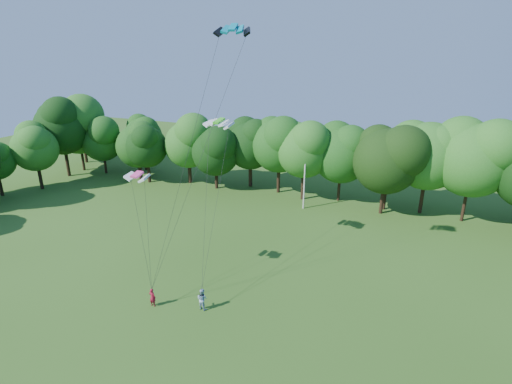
% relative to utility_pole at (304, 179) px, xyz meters
% --- Properties ---
extents(utility_pole, '(1.53, 0.36, 7.71)m').
position_rel_utility_pole_xyz_m(utility_pole, '(0.00, 0.00, 0.00)').
color(utility_pole, beige).
rests_on(utility_pole, ground).
extents(kite_flyer_left, '(0.59, 0.39, 1.60)m').
position_rel_utility_pole_xyz_m(kite_flyer_left, '(-5.31, -25.02, -3.18)').
color(kite_flyer_left, maroon).
rests_on(kite_flyer_left, ground).
extents(kite_flyer_right, '(0.99, 0.82, 1.82)m').
position_rel_utility_pole_xyz_m(kite_flyer_right, '(-1.41, -23.78, -3.07)').
color(kite_flyer_right, '#91ADC9').
rests_on(kite_flyer_right, ground).
extents(kite_teal, '(2.76, 1.60, 0.64)m').
position_rel_utility_pole_xyz_m(kite_teal, '(-0.73, -18.60, 17.24)').
color(kite_teal, '#047C95').
rests_on(kite_teal, ground).
extents(kite_green, '(2.96, 1.66, 0.45)m').
position_rel_utility_pole_xyz_m(kite_green, '(-4.31, -14.55, 9.50)').
color(kite_green, '#38CC1E').
rests_on(kite_green, ground).
extents(kite_pink, '(2.05, 1.00, 0.36)m').
position_rel_utility_pole_xyz_m(kite_pink, '(-7.90, -22.23, 6.12)').
color(kite_pink, '#EA4189').
rests_on(kite_pink, ground).
extents(tree_back_west, '(7.30, 7.30, 10.62)m').
position_rel_utility_pole_xyz_m(tree_back_west, '(-27.53, 1.90, 2.65)').
color(tree_back_west, '#352715').
rests_on(tree_back_west, ground).
extents(tree_back_center, '(8.81, 8.81, 12.82)m').
position_rel_utility_pole_xyz_m(tree_back_center, '(9.52, 2.23, 4.02)').
color(tree_back_center, '#342714').
rests_on(tree_back_center, ground).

